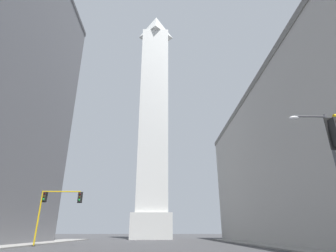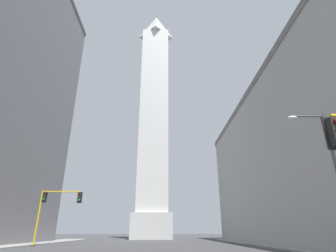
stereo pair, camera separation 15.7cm
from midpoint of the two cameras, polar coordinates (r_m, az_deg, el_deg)
name	(u,v)px [view 1 (the left image)]	position (r m, az deg, el deg)	size (l,w,h in m)	color
sidewalk_right	(327,251)	(26.62, 31.11, -22.35)	(5.00, 73.28, 0.15)	gray
obelisk	(154,114)	(68.29, -3.10, 2.63)	(8.91, 8.91, 62.57)	silver
traffic_light_mid_left	(54,203)	(35.73, -23.62, -15.14)	(5.05, 0.52, 6.22)	yellow
street_lamp	(332,166)	(19.05, 31.85, -7.42)	(2.53, 0.36, 8.77)	#4C4C51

